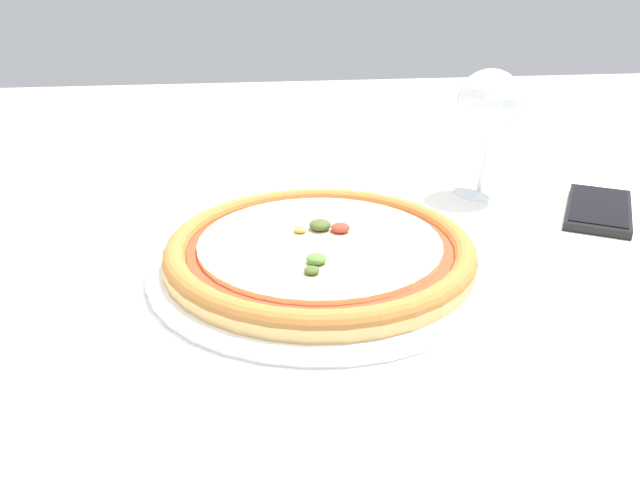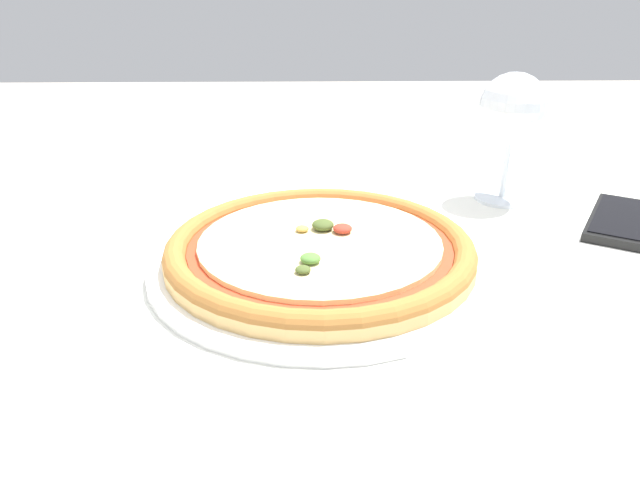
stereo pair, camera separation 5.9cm
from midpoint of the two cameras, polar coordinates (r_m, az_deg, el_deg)
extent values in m
cube|color=brown|center=(0.66, -1.07, -2.64)|extent=(1.01, 0.98, 0.04)
cube|color=silver|center=(0.65, -1.08, -0.99)|extent=(1.11, 1.08, 0.01)
cylinder|color=brown|center=(1.28, -21.46, -7.85)|extent=(0.06, 0.06, 0.66)
cylinder|color=brown|center=(1.28, 19.45, -7.53)|extent=(0.06, 0.06, 0.66)
cylinder|color=white|center=(0.60, 2.81, -2.23)|extent=(0.33, 0.33, 0.01)
cylinder|color=#E0B26B|center=(0.60, 2.83, -1.29)|extent=(0.30, 0.30, 0.01)
torus|color=#A3662D|center=(0.60, 2.85, -0.77)|extent=(0.30, 0.30, 0.02)
cylinder|color=#BC381E|center=(0.60, 2.85, -0.63)|extent=(0.25, 0.25, 0.00)
cylinder|color=beige|center=(0.59, 2.86, -0.28)|extent=(0.23, 0.23, 0.00)
ellipsoid|color=#A83323|center=(0.61, 4.86, 0.99)|extent=(0.02, 0.02, 0.01)
ellipsoid|color=#BC9342|center=(0.61, 1.14, 0.98)|extent=(0.01, 0.01, 0.01)
ellipsoid|color=#4C7A33|center=(0.55, 2.22, -1.76)|extent=(0.02, 0.02, 0.01)
ellipsoid|color=#425123|center=(0.61, 3.03, 1.33)|extent=(0.02, 0.02, 0.01)
ellipsoid|color=#425123|center=(0.53, 1.63, -2.80)|extent=(0.01, 0.01, 0.01)
cylinder|color=silver|center=(0.82, 18.29, 3.63)|extent=(0.07, 0.07, 0.00)
cylinder|color=silver|center=(0.81, 18.67, 6.40)|extent=(0.01, 0.01, 0.08)
sphere|color=silver|center=(0.79, 19.38, 11.45)|extent=(0.08, 0.08, 0.08)
cube|color=black|center=(0.79, 28.01, 1.47)|extent=(0.13, 0.16, 0.01)
cube|color=black|center=(0.79, 28.09, 1.85)|extent=(0.12, 0.14, 0.00)
camera|label=1|loc=(0.03, -87.14, 1.28)|focal=35.00mm
camera|label=2|loc=(0.03, 92.86, -1.28)|focal=35.00mm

